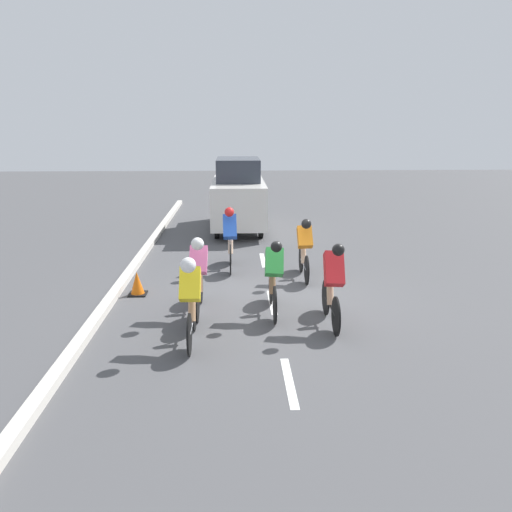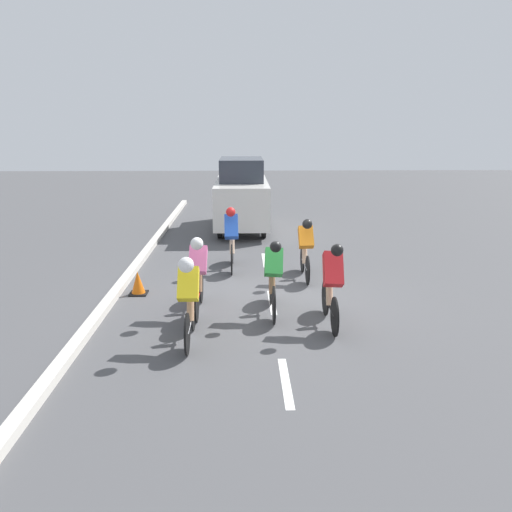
% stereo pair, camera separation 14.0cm
% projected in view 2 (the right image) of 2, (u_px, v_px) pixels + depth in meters
% --- Properties ---
extents(ground_plane, '(60.00, 60.00, 0.00)m').
position_uv_depth(ground_plane, '(271.00, 298.00, 10.12)').
color(ground_plane, '#4C4C4F').
extents(lane_stripe_near, '(0.12, 1.40, 0.01)m').
position_uv_depth(lane_stripe_near, '(286.00, 382.00, 6.80)').
color(lane_stripe_near, white).
rests_on(lane_stripe_near, ground).
extents(lane_stripe_mid, '(0.12, 1.40, 0.01)m').
position_uv_depth(lane_stripe_mid, '(272.00, 302.00, 9.90)').
color(lane_stripe_mid, white).
rests_on(lane_stripe_mid, ground).
extents(lane_stripe_far, '(0.12, 1.40, 0.01)m').
position_uv_depth(lane_stripe_far, '(265.00, 260.00, 12.99)').
color(lane_stripe_far, white).
rests_on(lane_stripe_far, ground).
extents(curb, '(0.20, 26.43, 0.14)m').
position_uv_depth(curb, '(110.00, 300.00, 9.80)').
color(curb, beige).
rests_on(curb, ground).
extents(cyclist_green, '(0.35, 1.71, 1.45)m').
position_uv_depth(cyclist_green, '(273.00, 276.00, 9.08)').
color(cyclist_green, black).
rests_on(cyclist_green, ground).
extents(cyclist_red, '(0.35, 1.62, 1.53)m').
position_uv_depth(cyclist_red, '(332.00, 283.00, 8.52)').
color(cyclist_red, black).
rests_on(cyclist_red, ground).
extents(cyclist_orange, '(0.33, 1.62, 1.44)m').
position_uv_depth(cyclist_orange, '(306.00, 247.00, 11.20)').
color(cyclist_orange, black).
rests_on(cyclist_orange, ground).
extents(cyclist_blue, '(0.34, 1.68, 1.57)m').
position_uv_depth(cyclist_blue, '(232.00, 237.00, 11.94)').
color(cyclist_blue, black).
rests_on(cyclist_blue, ground).
extents(cyclist_pink, '(0.34, 1.73, 1.50)m').
position_uv_depth(cyclist_pink, '(198.00, 273.00, 9.15)').
color(cyclist_pink, black).
rests_on(cyclist_pink, ground).
extents(cyclist_yellow, '(0.32, 1.61, 1.50)m').
position_uv_depth(cyclist_yellow, '(189.00, 296.00, 7.82)').
color(cyclist_yellow, black).
rests_on(cyclist_yellow, ground).
extents(support_car, '(1.70, 4.26, 2.36)m').
position_uv_depth(support_car, '(242.00, 195.00, 16.61)').
color(support_car, black).
rests_on(support_car, ground).
extents(traffic_cone, '(0.36, 0.36, 0.49)m').
position_uv_depth(traffic_cone, '(138.00, 283.00, 10.32)').
color(traffic_cone, black).
rests_on(traffic_cone, ground).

